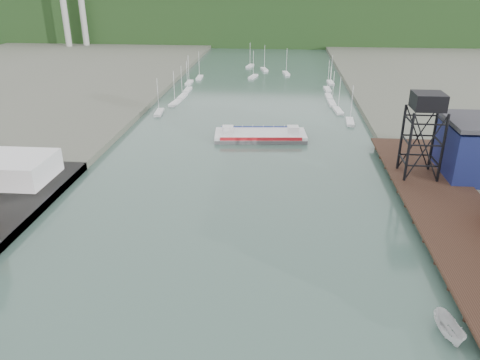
# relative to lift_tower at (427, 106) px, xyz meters

# --- Properties ---
(east_pier) EXTENTS (14.00, 70.00, 2.45)m
(east_pier) POSITION_rel_lift_tower_xyz_m (2.00, -13.00, -13.75)
(east_pier) COLOR black
(east_pier) RESTS_ON ground
(white_shed) EXTENTS (18.00, 12.00, 4.50)m
(white_shed) POSITION_rel_lift_tower_xyz_m (-79.00, -8.00, -11.80)
(white_shed) COLOR silver
(white_shed) RESTS_ON west_quay
(lift_tower) EXTENTS (6.50, 6.50, 16.00)m
(lift_tower) POSITION_rel_lift_tower_xyz_m (0.00, 0.00, 0.00)
(lift_tower) COLOR black
(lift_tower) RESTS_ON east_pier
(marina_sailboats) EXTENTS (57.71, 92.65, 0.90)m
(marina_sailboats) POSITION_rel_lift_tower_xyz_m (-34.92, 80.46, -15.30)
(marina_sailboats) COLOR silver
(marina_sailboats) RESTS_ON ground
(distant_hills) EXTENTS (500.00, 120.00, 80.00)m
(distant_hills) POSITION_rel_lift_tower_xyz_m (-38.98, 243.35, -5.27)
(distant_hills) COLOR black
(distant_hills) RESTS_ON ground
(chain_ferry) EXTENTS (23.25, 10.92, 3.25)m
(chain_ferry) POSITION_rel_lift_tower_xyz_m (-31.53, 25.40, -14.72)
(chain_ferry) COLOR #4A4A4D
(chain_ferry) RESTS_ON ground
(motorboat) EXTENTS (3.00, 6.05, 2.24)m
(motorboat) POSITION_rel_lift_tower_xyz_m (-6.94, -42.91, -14.53)
(motorboat) COLOR silver
(motorboat) RESTS_ON ground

